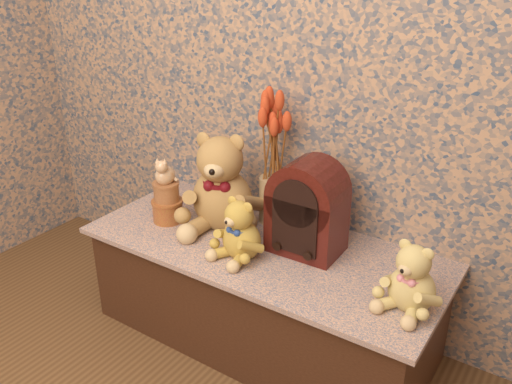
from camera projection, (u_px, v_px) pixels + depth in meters
display_shelf at (263, 292)px, 2.13m from camera, size 1.38×0.60×0.43m
teddy_large at (222, 176)px, 2.11m from camera, size 0.45×0.49×0.42m
teddy_medium at (242, 225)px, 1.92m from camera, size 0.23×0.26×0.25m
teddy_small at (414, 273)px, 1.64m from camera, size 0.24×0.27×0.25m
cathedral_radio at (308, 206)px, 1.93m from camera, size 0.26×0.19×0.36m
ceramic_vase at (273, 200)px, 2.18m from camera, size 0.15×0.15×0.19m
dried_stalks at (274, 122)px, 2.04m from camera, size 0.28×0.28×0.47m
biscuit_tin_lower at (168, 211)px, 2.20m from camera, size 0.14×0.14×0.09m
biscuit_tin_upper at (166, 192)px, 2.17m from camera, size 0.11×0.11×0.08m
cat_figurine at (165, 169)px, 2.13m from camera, size 0.11×0.12×0.12m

